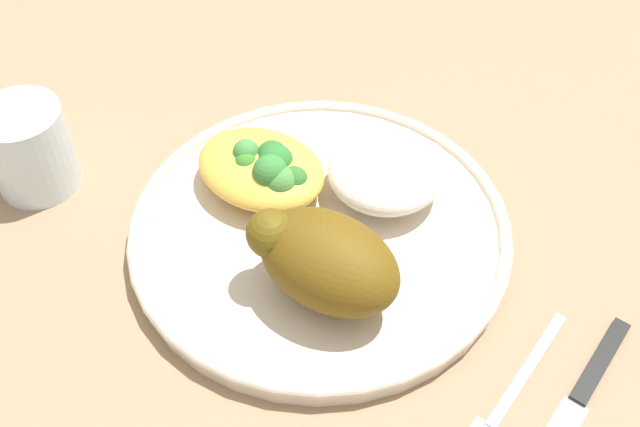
% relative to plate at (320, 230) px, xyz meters
% --- Properties ---
extents(ground_plane, '(2.00, 2.00, 0.00)m').
position_rel_plate_xyz_m(ground_plane, '(0.00, 0.00, -0.01)').
color(ground_plane, '#997A5B').
extents(plate, '(0.30, 0.30, 0.02)m').
position_rel_plate_xyz_m(plate, '(0.00, 0.00, 0.00)').
color(plate, beige).
rests_on(plate, ground_plane).
extents(roasted_chicken, '(0.12, 0.07, 0.06)m').
position_rel_plate_xyz_m(roasted_chicken, '(-0.04, 0.05, 0.04)').
color(roasted_chicken, brown).
rests_on(roasted_chicken, plate).
extents(rice_pile, '(0.09, 0.10, 0.04)m').
position_rel_plate_xyz_m(rice_pile, '(-0.02, -0.06, 0.03)').
color(rice_pile, white).
rests_on(rice_pile, plate).
extents(mac_cheese_with_broccoli, '(0.11, 0.09, 0.04)m').
position_rel_plate_xyz_m(mac_cheese_with_broccoli, '(0.06, -0.01, 0.03)').
color(mac_cheese_with_broccoli, '#F1B343').
rests_on(mac_cheese_with_broccoli, plate).
extents(fork, '(0.02, 0.14, 0.01)m').
position_rel_plate_xyz_m(fork, '(-0.19, 0.04, -0.01)').
color(fork, '#B2B2B7').
rests_on(fork, ground_plane).
extents(knife, '(0.02, 0.19, 0.01)m').
position_rel_plate_xyz_m(knife, '(-0.23, 0.02, -0.01)').
color(knife, black).
rests_on(knife, ground_plane).
extents(water_glass, '(0.07, 0.07, 0.08)m').
position_rel_plate_xyz_m(water_glass, '(0.24, 0.08, 0.03)').
color(water_glass, silver).
rests_on(water_glass, ground_plane).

